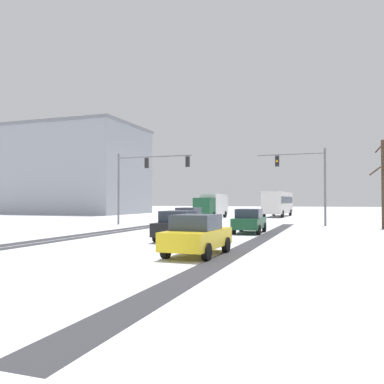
{
  "coord_description": "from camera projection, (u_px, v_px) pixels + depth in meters",
  "views": [
    {
      "loc": [
        9.51,
        -5.61,
        2.16
      ],
      "look_at": [
        0.0,
        21.69,
        2.8
      ],
      "focal_mm": 37.61,
      "sensor_mm": 36.0,
      "label": 1
    }
  ],
  "objects": [
    {
      "name": "wheel_track_left_lane",
      "position": [
        75.0,
        236.0,
        24.82
      ],
      "size": [
        1.05,
        34.09,
        0.01
      ],
      "primitive_type": "cube",
      "color": "#38383D",
      "rests_on": "ground"
    },
    {
      "name": "wheel_track_right_lane",
      "position": [
        90.0,
        236.0,
        24.47
      ],
      "size": [
        0.79,
        34.09,
        0.01
      ],
      "primitive_type": "cube",
      "color": "#38383D",
      "rests_on": "ground"
    },
    {
      "name": "wheel_track_center",
      "position": [
        256.0,
        242.0,
        21.12
      ],
      "size": [
        1.0,
        34.09,
        0.01
      ],
      "primitive_type": "cube",
      "color": "#38383D",
      "rests_on": "ground"
    },
    {
      "name": "sidewalk_kerb_right",
      "position": [
        353.0,
        247.0,
        18.12
      ],
      "size": [
        4.0,
        34.09,
        0.12
      ],
      "primitive_type": "cube",
      "color": "white",
      "rests_on": "ground"
    },
    {
      "name": "traffic_signal_near_left",
      "position": [
        143.0,
        173.0,
        36.11
      ],
      "size": [
        7.2,
        0.39,
        6.5
      ],
      "color": "slate",
      "rests_on": "ground"
    },
    {
      "name": "traffic_signal_near_right",
      "position": [
        306.0,
        174.0,
        33.43
      ],
      "size": [
        5.63,
        0.39,
        6.5
      ],
      "color": "slate",
      "rests_on": "ground"
    },
    {
      "name": "car_red_lead",
      "position": [
        189.0,
        218.0,
        32.27
      ],
      "size": [
        1.92,
        4.14,
        1.62
      ],
      "color": "red",
      "rests_on": "ground"
    },
    {
      "name": "car_dark_green_second",
      "position": [
        249.0,
        221.0,
        26.93
      ],
      "size": [
        1.89,
        4.13,
        1.62
      ],
      "color": "#194C2D",
      "rests_on": "ground"
    },
    {
      "name": "car_black_third",
      "position": [
        179.0,
        225.0,
        21.9
      ],
      "size": [
        1.93,
        4.15,
        1.62
      ],
      "color": "black",
      "rests_on": "ground"
    },
    {
      "name": "car_yellow_cab_fourth",
      "position": [
        197.0,
        235.0,
        15.93
      ],
      "size": [
        1.92,
        4.15,
        1.62
      ],
      "color": "yellow",
      "rests_on": "ground"
    },
    {
      "name": "bus_oncoming",
      "position": [
        278.0,
        202.0,
        55.46
      ],
      "size": [
        3.01,
        11.09,
        3.38
      ],
      "color": "silver",
      "rests_on": "ground"
    },
    {
      "name": "box_truck_delivery",
      "position": [
        212.0,
        205.0,
        50.25
      ],
      "size": [
        2.51,
        7.47,
        3.02
      ],
      "color": "#194C2D",
      "rests_on": "ground"
    },
    {
      "name": "bare_tree_sidewalk_far",
      "position": [
        384.0,
        180.0,
        30.95
      ],
      "size": [
        1.95,
        1.94,
        7.07
      ],
      "color": "#423023",
      "rests_on": "ground"
    },
    {
      "name": "office_building_far_left_block",
      "position": [
        74.0,
        170.0,
        68.99
      ],
      "size": [
        22.46,
        15.96,
        14.78
      ],
      "color": "#9399A3",
      "rests_on": "ground"
    }
  ]
}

